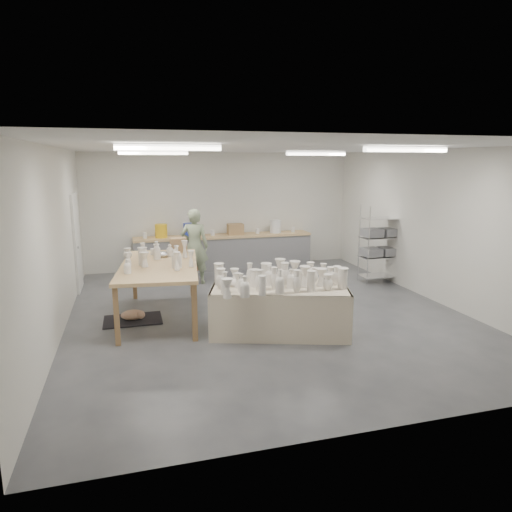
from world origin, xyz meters
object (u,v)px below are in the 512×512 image
object	(u,v)px
potter	(195,246)
red_stool	(194,269)
work_table	(161,263)
drying_table	(279,306)

from	to	relation	value
potter	red_stool	world-z (taller)	potter
work_table	potter	xyz separation A→B (m)	(0.91, 2.09, -0.11)
red_stool	potter	bearing A→B (deg)	-90.00
drying_table	red_stool	distance (m)	3.86
potter	red_stool	xyz separation A→B (m)	(0.00, 0.27, -0.60)
red_stool	drying_table	bearing A→B (deg)	-76.85
drying_table	work_table	xyz separation A→B (m)	(-1.79, 1.39, 0.52)
drying_table	work_table	world-z (taller)	work_table
work_table	potter	size ratio (longest dim) A/B	1.60
drying_table	work_table	size ratio (longest dim) A/B	0.88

